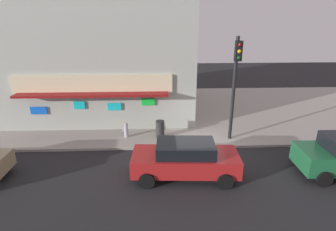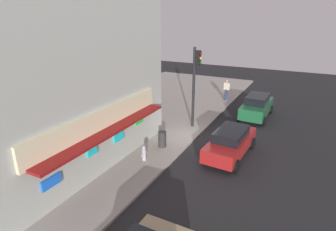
% 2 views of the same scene
% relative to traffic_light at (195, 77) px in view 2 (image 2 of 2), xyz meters
% --- Properties ---
extents(ground_plane, '(54.28, 54.28, 0.00)m').
position_rel_traffic_light_xyz_m(ground_plane, '(-1.77, -0.83, -3.55)').
color(ground_plane, '#232326').
extents(sidewalk, '(36.19, 11.78, 0.13)m').
position_rel_traffic_light_xyz_m(sidewalk, '(-1.77, 5.06, -3.49)').
color(sidewalk, '#A39E93').
rests_on(sidewalk, ground_plane).
extents(corner_building, '(11.51, 10.18, 8.87)m').
position_rel_traffic_light_xyz_m(corner_building, '(-7.43, 6.26, 1.01)').
color(corner_building, '#ADB2A8').
rests_on(corner_building, sidewalk).
extents(traffic_light, '(0.32, 0.58, 5.35)m').
position_rel_traffic_light_xyz_m(traffic_light, '(0.00, 0.00, 0.00)').
color(traffic_light, black).
rests_on(traffic_light, sidewalk).
extents(fire_hydrant, '(0.46, 0.22, 0.84)m').
position_rel_traffic_light_xyz_m(fire_hydrant, '(-5.63, 0.53, -3.02)').
color(fire_hydrant, '#B2B2B7').
rests_on(fire_hydrant, sidewalk).
extents(trash_can, '(0.47, 0.47, 0.93)m').
position_rel_traffic_light_xyz_m(trash_can, '(-3.77, 0.44, -2.96)').
color(trash_can, '#2D2D2D').
rests_on(trash_can, sidewalk).
extents(pedestrian, '(0.50, 0.59, 1.82)m').
position_rel_traffic_light_xyz_m(pedestrian, '(7.25, -0.14, -2.41)').
color(pedestrian, navy).
rests_on(pedestrian, sidewalk).
extents(parked_car_red, '(4.45, 2.11, 1.56)m').
position_rel_traffic_light_xyz_m(parked_car_red, '(-2.78, -3.29, -2.74)').
color(parked_car_red, '#AD1E1E').
rests_on(parked_car_red, ground_plane).
extents(parked_car_green, '(4.36, 2.00, 1.73)m').
position_rel_traffic_light_xyz_m(parked_car_green, '(4.18, -3.40, -2.67)').
color(parked_car_green, '#1E6038').
rests_on(parked_car_green, ground_plane).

